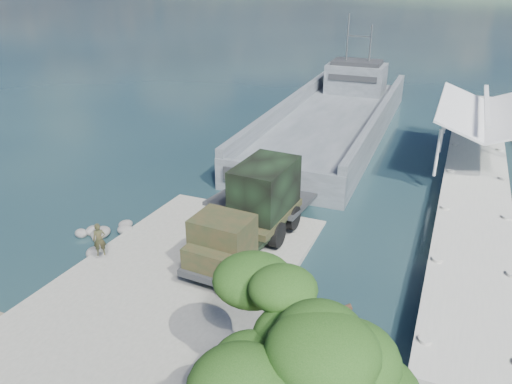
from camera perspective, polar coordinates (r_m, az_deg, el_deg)
The scene contains 8 objects.
ground at distance 25.26m, azimuth -8.07°, elevation -9.37°, with size 1400.00×1400.00×0.00m, color #162C34.
boat_ramp at distance 24.42m, azimuth -9.28°, elevation -10.07°, with size 10.00×18.00×0.50m, color gray.
shoreline_rocks at distance 28.86m, azimuth -18.35°, elevation -5.85°, with size 3.20×5.60×0.90m, color #5B5A58, non-canonical shape.
pier at distance 38.68m, azimuth 23.98°, elevation 3.68°, with size 6.40×44.00×6.10m.
landing_craft at distance 45.50m, azimuth 8.62°, elevation 7.47°, with size 9.29×34.95×10.34m.
military_truck at distance 25.54m, azimuth -0.47°, elevation -2.15°, with size 3.37×8.93×4.06m.
soldier at distance 25.86m, azimuth -17.36°, elevation -5.97°, with size 0.62×0.41×1.70m, color #212F1A.
overhang_tree at distance 13.44m, azimuth 6.52°, elevation -17.68°, with size 6.86×6.32×6.23m.
Camera 1 is at (11.15, -17.83, 13.99)m, focal length 35.00 mm.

